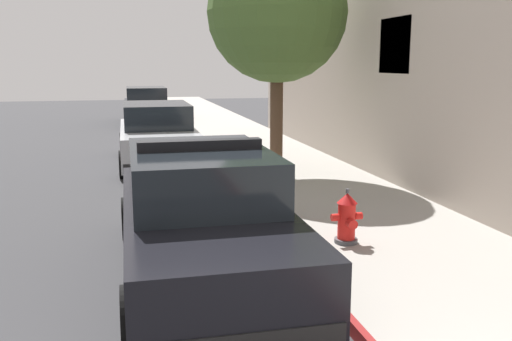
% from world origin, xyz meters
% --- Properties ---
extents(ground_plane, '(28.61, 60.00, 0.20)m').
position_xyz_m(ground_plane, '(-4.41, 10.00, -0.10)').
color(ground_plane, '#353538').
extents(sidewalk_pavement, '(3.19, 60.00, 0.15)m').
position_xyz_m(sidewalk_pavement, '(1.59, 10.00, 0.07)').
color(sidewalk_pavement, '#9E9991').
rests_on(sidewalk_pavement, ground).
extents(curb_painted_edge, '(0.08, 60.00, 0.15)m').
position_xyz_m(curb_painted_edge, '(-0.04, 10.00, 0.07)').
color(curb_painted_edge, maroon).
rests_on(curb_painted_edge, ground).
extents(storefront_building, '(5.36, 20.40, 5.68)m').
position_xyz_m(storefront_building, '(5.75, 9.47, 2.85)').
color(storefront_building, gray).
rests_on(storefront_building, ground).
extents(police_cruiser, '(1.94, 4.84, 1.68)m').
position_xyz_m(police_cruiser, '(-1.24, 5.53, 0.74)').
color(police_cruiser, black).
rests_on(police_cruiser, ground).
extents(parked_car_silver_ahead, '(1.94, 4.84, 1.56)m').
position_xyz_m(parked_car_silver_ahead, '(-1.31, 13.56, 0.74)').
color(parked_car_silver_ahead, '#B2B5BA').
rests_on(parked_car_silver_ahead, ground).
extents(parked_car_dark_far, '(1.94, 4.84, 1.56)m').
position_xyz_m(parked_car_dark_far, '(-1.19, 23.66, 0.74)').
color(parked_car_dark_far, black).
rests_on(parked_car_dark_far, ground).
extents(fire_hydrant, '(0.44, 0.40, 0.76)m').
position_xyz_m(fire_hydrant, '(0.79, 5.89, 0.50)').
color(fire_hydrant, '#4C4C51').
rests_on(fire_hydrant, sidewalk_pavement).
extents(street_tree, '(2.98, 2.98, 4.98)m').
position_xyz_m(street_tree, '(1.11, 10.74, 3.62)').
color(street_tree, brown).
rests_on(street_tree, sidewalk_pavement).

